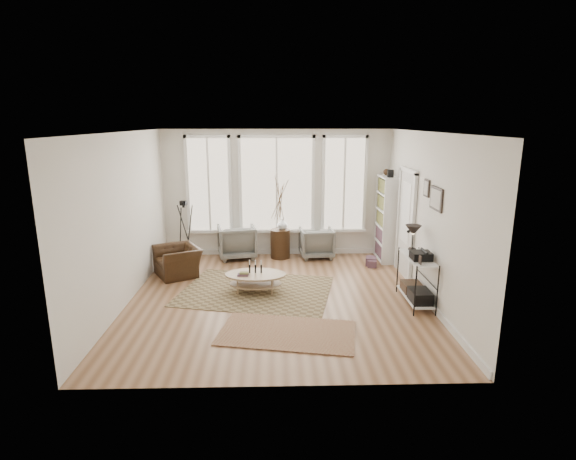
{
  "coord_description": "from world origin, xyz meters",
  "views": [
    {
      "loc": [
        -0.02,
        -7.51,
        3.09
      ],
      "look_at": [
        0.2,
        0.6,
        1.1
      ],
      "focal_mm": 28.0,
      "sensor_mm": 36.0,
      "label": 1
    }
  ],
  "objects_px": {
    "coffee_table": "(255,278)",
    "armchair_left": "(237,241)",
    "bookcase": "(386,218)",
    "armchair_right": "(316,242)",
    "side_table": "(280,220)",
    "low_shelf": "(417,275)",
    "accent_chair": "(178,261)"
  },
  "relations": [
    {
      "from": "bookcase",
      "to": "armchair_left",
      "type": "relative_size",
      "value": 2.43
    },
    {
      "from": "bookcase",
      "to": "armchair_right",
      "type": "xyz_separation_m",
      "value": [
        -1.53,
        0.22,
        -0.61
      ]
    },
    {
      "from": "armchair_left",
      "to": "bookcase",
      "type": "bearing_deg",
      "value": 165.13
    },
    {
      "from": "coffee_table",
      "to": "armchair_left",
      "type": "xyz_separation_m",
      "value": [
        -0.51,
        2.15,
        0.11
      ]
    },
    {
      "from": "coffee_table",
      "to": "armchair_left",
      "type": "relative_size",
      "value": 1.35
    },
    {
      "from": "low_shelf",
      "to": "coffee_table",
      "type": "relative_size",
      "value": 1.14
    },
    {
      "from": "bookcase",
      "to": "low_shelf",
      "type": "distance_m",
      "value": 2.56
    },
    {
      "from": "armchair_right",
      "to": "accent_chair",
      "type": "distance_m",
      "value": 3.16
    },
    {
      "from": "coffee_table",
      "to": "armchair_left",
      "type": "bearing_deg",
      "value": 103.41
    },
    {
      "from": "coffee_table",
      "to": "low_shelf",
      "type": "bearing_deg",
      "value": -11.96
    },
    {
      "from": "armchair_left",
      "to": "accent_chair",
      "type": "height_order",
      "value": "armchair_left"
    },
    {
      "from": "armchair_left",
      "to": "armchair_right",
      "type": "relative_size",
      "value": 1.11
    },
    {
      "from": "bookcase",
      "to": "accent_chair",
      "type": "relative_size",
      "value": 2.27
    },
    {
      "from": "coffee_table",
      "to": "accent_chair",
      "type": "xyz_separation_m",
      "value": [
        -1.62,
        0.99,
        0.02
      ]
    },
    {
      "from": "low_shelf",
      "to": "armchair_right",
      "type": "distance_m",
      "value": 3.12
    },
    {
      "from": "bookcase",
      "to": "low_shelf",
      "type": "bearing_deg",
      "value": -91.28
    },
    {
      "from": "low_shelf",
      "to": "side_table",
      "type": "distance_m",
      "value": 3.59
    },
    {
      "from": "side_table",
      "to": "low_shelf",
      "type": "bearing_deg",
      "value": -49.66
    },
    {
      "from": "armchair_right",
      "to": "side_table",
      "type": "distance_m",
      "value": 1.0
    },
    {
      "from": "bookcase",
      "to": "coffee_table",
      "type": "height_order",
      "value": "bookcase"
    },
    {
      "from": "bookcase",
      "to": "armchair_left",
      "type": "xyz_separation_m",
      "value": [
        -3.36,
        0.22,
        -0.57
      ]
    },
    {
      "from": "bookcase",
      "to": "armchair_right",
      "type": "height_order",
      "value": "bookcase"
    },
    {
      "from": "coffee_table",
      "to": "armchair_right",
      "type": "xyz_separation_m",
      "value": [
        1.32,
        2.15,
        0.07
      ]
    },
    {
      "from": "low_shelf",
      "to": "armchair_right",
      "type": "relative_size",
      "value": 1.72
    },
    {
      "from": "bookcase",
      "to": "armchair_right",
      "type": "bearing_deg",
      "value": 171.64
    },
    {
      "from": "accent_chair",
      "to": "armchair_right",
      "type": "bearing_deg",
      "value": 82.1
    },
    {
      "from": "low_shelf",
      "to": "coffee_table",
      "type": "xyz_separation_m",
      "value": [
        -2.79,
        0.59,
        -0.24
      ]
    },
    {
      "from": "armchair_left",
      "to": "accent_chair",
      "type": "relative_size",
      "value": 0.93
    },
    {
      "from": "bookcase",
      "to": "armchair_left",
      "type": "bearing_deg",
      "value": 176.17
    },
    {
      "from": "side_table",
      "to": "accent_chair",
      "type": "bearing_deg",
      "value": -151.58
    },
    {
      "from": "side_table",
      "to": "bookcase",
      "type": "bearing_deg",
      "value": -4.8
    },
    {
      "from": "coffee_table",
      "to": "armchair_right",
      "type": "distance_m",
      "value": 2.53
    }
  ]
}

